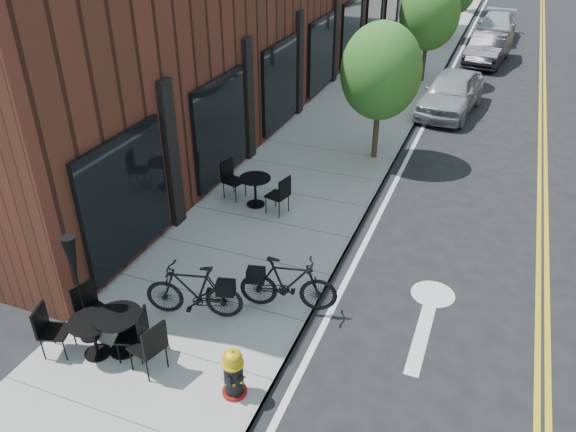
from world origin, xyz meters
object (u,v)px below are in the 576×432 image
at_px(bicycle_right, 288,284).
at_px(bistro_set_b, 120,328).
at_px(bistro_set_c, 255,187).
at_px(parked_car_c, 496,27).
at_px(parked_car_a, 451,92).
at_px(parked_car_b, 489,48).
at_px(bistro_set_a, 93,332).
at_px(fire_hydrant, 233,373).
at_px(bicycle_left, 194,291).
at_px(patio_umbrella, 74,268).

relative_size(bicycle_right, bistro_set_b, 0.96).
height_order(bistro_set_c, parked_car_c, parked_car_c).
bearing_deg(bistro_set_b, bicycle_right, 59.72).
xyz_separation_m(parked_car_a, parked_car_b, (0.72, 7.20, -0.02)).
xyz_separation_m(bistro_set_b, parked_car_a, (3.48, 14.29, 0.09)).
relative_size(bistro_set_b, parked_car_b, 0.45).
bearing_deg(parked_car_a, bistro_set_a, -98.24).
bearing_deg(fire_hydrant, parked_car_a, 102.22).
height_order(bistro_set_b, parked_car_a, parked_car_a).
bearing_deg(bicycle_right, bistro_set_c, 20.02).
xyz_separation_m(bicycle_left, bistro_set_a, (-1.03, -1.48, -0.07)).
relative_size(bicycle_left, bistro_set_b, 0.95).
distance_m(bicycle_left, bistro_set_c, 4.21).
bearing_deg(parked_car_a, bistro_set_c, -104.90).
relative_size(fire_hydrant, parked_car_b, 0.21).
xyz_separation_m(bicycle_left, patio_umbrella, (-1.41, -1.19, 0.93)).
bearing_deg(parked_car_b, bicycle_left, -93.20).
bearing_deg(bistro_set_b, fire_hydrant, 12.19).
relative_size(bicycle_left, patio_umbrella, 0.87).
xyz_separation_m(fire_hydrant, parked_car_c, (2.06, 26.52, 0.11)).
bearing_deg(bistro_set_a, parked_car_b, 60.87).
height_order(bistro_set_a, bistro_set_b, bistro_set_b).
xyz_separation_m(bistro_set_a, patio_umbrella, (-0.38, 0.29, 1.00)).
bearing_deg(bicycle_right, bicycle_left, 105.32).
relative_size(bistro_set_b, patio_umbrella, 0.92).
bearing_deg(fire_hydrant, patio_umbrella, -166.66).
relative_size(bistro_set_c, parked_car_c, 0.41).
xyz_separation_m(patio_umbrella, parked_car_b, (4.95, 21.43, -0.90)).
xyz_separation_m(bicycle_left, parked_car_b, (3.53, 20.23, 0.03)).
bearing_deg(patio_umbrella, bistro_set_c, 82.18).
distance_m(bicycle_left, bistro_set_b, 1.43).
bearing_deg(bistro_set_b, parked_car_a, 92.35).
height_order(parked_car_b, parked_car_c, parked_car_b).
xyz_separation_m(bistro_set_b, patio_umbrella, (-0.75, 0.07, 0.97)).
bearing_deg(bicycle_right, parked_car_a, -19.12).
relative_size(fire_hydrant, bistro_set_a, 0.50).
relative_size(bicycle_right, patio_umbrella, 0.88).
relative_size(bicycle_left, bistro_set_c, 0.98).
distance_m(fire_hydrant, bistro_set_b, 2.15).
height_order(fire_hydrant, bistro_set_a, bistro_set_a).
bearing_deg(bistro_set_c, parked_car_a, 82.03).
height_order(patio_umbrella, parked_car_c, patio_umbrella).
relative_size(parked_car_a, parked_car_c, 0.94).
height_order(bistro_set_c, parked_car_a, parked_car_a).
bearing_deg(parked_car_a, patio_umbrella, -99.96).
distance_m(fire_hydrant, bicycle_left, 2.04).
bearing_deg(fire_hydrant, bistro_set_c, 128.69).
relative_size(patio_umbrella, parked_car_a, 0.49).
bearing_deg(bistro_set_a, bicycle_right, 24.91).
bearing_deg(bistro_set_c, parked_car_b, 88.86).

